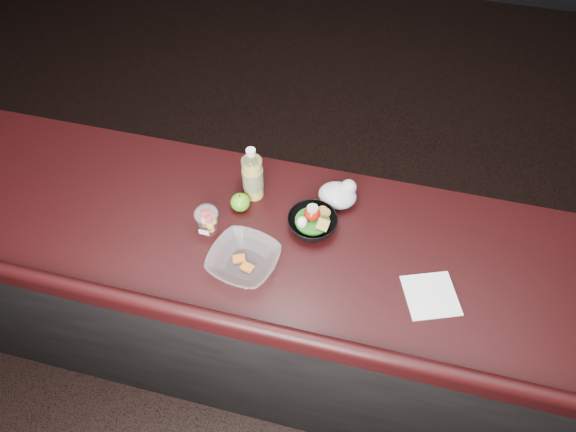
# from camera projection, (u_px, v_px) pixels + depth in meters

# --- Properties ---
(ground) EXTENTS (8.00, 8.00, 0.00)m
(ground) POSITION_uv_depth(u_px,v_px,m) (270.00, 417.00, 2.38)
(ground) COLOR black
(ground) RESTS_ON ground
(room_shell) EXTENTS (8.00, 8.00, 8.00)m
(room_shell) POSITION_uv_depth(u_px,v_px,m) (243.00, 110.00, 0.94)
(room_shell) COLOR black
(room_shell) RESTS_ON ground
(counter) EXTENTS (4.06, 0.71, 1.02)m
(counter) POSITION_uv_depth(u_px,v_px,m) (286.00, 308.00, 2.16)
(counter) COLOR black
(counter) RESTS_ON ground
(lemonade_bottle) EXTENTS (0.08, 0.08, 0.23)m
(lemonade_bottle) POSITION_uv_depth(u_px,v_px,m) (253.00, 177.00, 1.80)
(lemonade_bottle) COLOR gold
(lemonade_bottle) RESTS_ON counter
(fruit_cup) EXTENTS (0.08, 0.08, 0.12)m
(fruit_cup) POSITION_uv_depth(u_px,v_px,m) (207.00, 220.00, 1.73)
(fruit_cup) COLOR white
(fruit_cup) RESTS_ON counter
(green_apple) EXTENTS (0.07, 0.07, 0.07)m
(green_apple) POSITION_uv_depth(u_px,v_px,m) (240.00, 202.00, 1.81)
(green_apple) COLOR #3A7E0E
(green_apple) RESTS_ON counter
(plastic_bag) EXTENTS (0.14, 0.11, 0.10)m
(plastic_bag) POSITION_uv_depth(u_px,v_px,m) (339.00, 194.00, 1.82)
(plastic_bag) COLOR silver
(plastic_bag) RESTS_ON counter
(snack_bowl) EXTENTS (0.20, 0.20, 0.09)m
(snack_bowl) POSITION_uv_depth(u_px,v_px,m) (312.00, 222.00, 1.76)
(snack_bowl) COLOR black
(snack_bowl) RESTS_ON counter
(takeout_bowl) EXTENTS (0.26, 0.26, 0.05)m
(takeout_bowl) POSITION_uv_depth(u_px,v_px,m) (244.00, 260.00, 1.67)
(takeout_bowl) COLOR silver
(takeout_bowl) RESTS_ON counter
(paper_napkin) EXTENTS (0.21, 0.21, 0.00)m
(paper_napkin) POSITION_uv_depth(u_px,v_px,m) (431.00, 295.00, 1.62)
(paper_napkin) COLOR white
(paper_napkin) RESTS_ON counter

